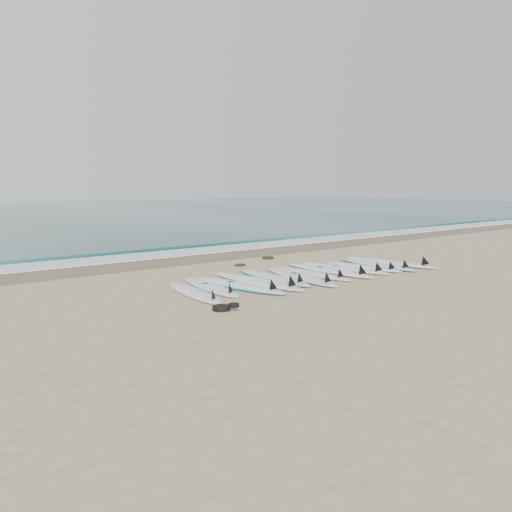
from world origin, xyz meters
TOP-DOWN VIEW (x-y plane):
  - ground at (0.00, 0.00)m, footprint 120.00×120.00m
  - ocean at (0.00, 32.50)m, footprint 120.00×55.00m
  - wet_sand_band at (0.00, 4.10)m, footprint 120.00×1.80m
  - foam_band at (0.00, 5.50)m, footprint 120.00×1.40m
  - wave_crest at (0.00, 7.00)m, footprint 120.00×1.00m
  - surfboard_0 at (-3.21, -0.19)m, footprint 0.77×2.40m
  - surfboard_1 at (-2.64, 0.09)m, footprint 0.75×2.42m
  - surfboard_2 at (-2.04, -0.12)m, footprint 1.07×2.73m
  - surfboard_3 at (-1.46, -0.08)m, footprint 0.83×2.91m
  - surfboard_4 at (-0.86, 0.13)m, footprint 0.77×2.66m
  - surfboard_5 at (-0.31, -0.24)m, footprint 1.00×2.89m
  - surfboard_6 at (0.25, -0.09)m, footprint 0.55×2.45m
  - surfboard_7 at (0.88, -0.04)m, footprint 0.70×2.90m
  - surfboard_8 at (1.46, -0.05)m, footprint 1.00×2.73m
  - surfboard_9 at (2.04, -0.13)m, footprint 0.81×2.47m
  - surfboard_10 at (2.62, -0.14)m, footprint 0.75×2.63m
  - surfboard_11 at (3.20, -0.17)m, footprint 0.93×2.94m
  - seaweed_near at (-0.32, 2.24)m, footprint 0.33×0.26m
  - seaweed_far at (1.14, 2.79)m, footprint 0.41×0.32m
  - leash_coil at (-3.43, -1.54)m, footprint 0.46×0.36m

SIDE VIEW (x-z plane):
  - ground at x=0.00m, z-range 0.00..0.00m
  - wet_sand_band at x=0.00m, z-range 0.00..0.01m
  - ocean at x=0.00m, z-range 0.00..0.03m
  - foam_band at x=0.00m, z-range 0.00..0.04m
  - seaweed_near at x=-0.32m, z-range 0.00..0.06m
  - seaweed_far at x=1.14m, z-range 0.00..0.08m
  - leash_coil at x=-3.43m, z-range -0.01..0.10m
  - surfboard_10 at x=2.62m, z-range -0.12..0.21m
  - surfboard_4 at x=-0.86m, z-range -0.12..0.22m
  - wave_crest at x=0.00m, z-range 0.00..0.10m
  - surfboard_2 at x=-2.04m, z-range -0.12..0.22m
  - surfboard_0 at x=-3.21m, z-range -0.10..0.20m
  - surfboard_1 at x=-2.64m, z-range -0.10..0.21m
  - surfboard_9 at x=2.04m, z-range -0.10..0.21m
  - surfboard_6 at x=0.25m, z-range -0.10..0.21m
  - surfboard_8 at x=1.46m, z-range -0.11..0.23m
  - surfboard_5 at x=-0.31m, z-range -0.12..0.24m
  - surfboard_3 at x=-1.46m, z-range -0.12..0.25m
  - surfboard_7 at x=0.88m, z-range -0.12..0.25m
  - surfboard_11 at x=3.20m, z-range -0.12..0.25m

